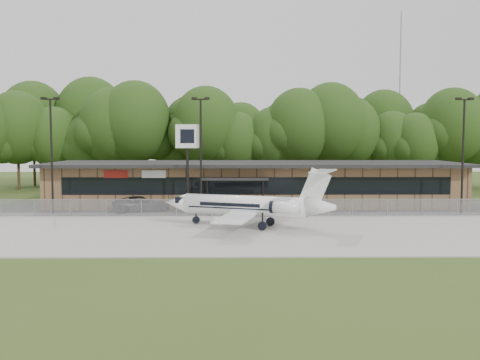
{
  "coord_description": "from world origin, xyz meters",
  "views": [
    {
      "loc": [
        -2.07,
        -30.17,
        6.54
      ],
      "look_at": [
        -1.63,
        12.0,
        3.37
      ],
      "focal_mm": 40.0,
      "sensor_mm": 36.0,
      "label": 1
    }
  ],
  "objects_px": {
    "suv": "(141,204)",
    "business_jet": "(251,207)",
    "pole_sign": "(187,146)",
    "terminal": "(255,183)"
  },
  "relations": [
    {
      "from": "pole_sign",
      "to": "business_jet",
      "type": "bearing_deg",
      "value": -57.67
    },
    {
      "from": "suv",
      "to": "pole_sign",
      "type": "relative_size",
      "value": 0.65
    },
    {
      "from": "business_jet",
      "to": "pole_sign",
      "type": "relative_size",
      "value": 1.68
    },
    {
      "from": "business_jet",
      "to": "suv",
      "type": "height_order",
      "value": "business_jet"
    },
    {
      "from": "business_jet",
      "to": "suv",
      "type": "relative_size",
      "value": 2.57
    },
    {
      "from": "terminal",
      "to": "pole_sign",
      "type": "xyz_separation_m",
      "value": [
        -6.19,
        -7.14,
        3.87
      ]
    },
    {
      "from": "suv",
      "to": "business_jet",
      "type": "bearing_deg",
      "value": -154.26
    },
    {
      "from": "business_jet",
      "to": "suv",
      "type": "distance_m",
      "value": 13.33
    },
    {
      "from": "terminal",
      "to": "business_jet",
      "type": "xyz_separation_m",
      "value": [
        -0.85,
        -14.93,
        -0.56
      ]
    },
    {
      "from": "suv",
      "to": "pole_sign",
      "type": "xyz_separation_m",
      "value": [
        4.33,
        -1.33,
        5.33
      ]
    }
  ]
}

